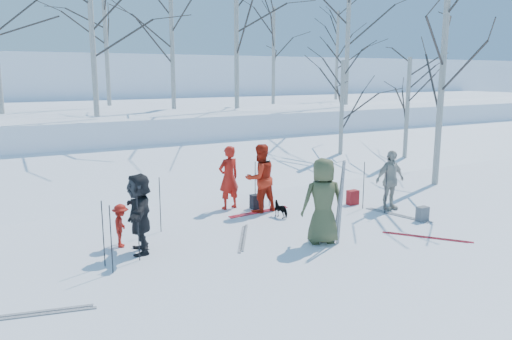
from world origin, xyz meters
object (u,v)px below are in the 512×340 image
skier_red_seated (121,226)px  skier_grey_west (139,213)px  dog (281,209)px  backpack_red (353,197)px  skier_red_north (229,178)px  backpack_dark (257,202)px  skier_olive_center (323,201)px  backpack_grey (422,214)px  skier_cream_east (390,180)px  skier_redor_behind (260,178)px

skier_red_seated → skier_grey_west: skier_grey_west is taller
dog → backpack_red: 2.50m
dog → backpack_red: size_ratio=1.23×
skier_red_north → backpack_dark: size_ratio=4.46×
skier_olive_center → dog: (0.29, 2.17, -0.75)m
backpack_grey → skier_red_seated: bearing=165.5°
skier_cream_east → skier_grey_west: (-7.05, 0.08, 0.02)m
dog → backpack_red: (2.50, 0.08, -0.01)m
skier_redor_behind → skier_red_seated: size_ratio=1.95×
skier_cream_east → skier_grey_west: 7.05m
backpack_dark → backpack_red: bearing=-20.6°
skier_cream_east → backpack_dark: 3.76m
skier_grey_west → skier_olive_center: bearing=83.7°
skier_redor_behind → skier_red_seated: skier_redor_behind is taller
skier_olive_center → backpack_red: (2.79, 2.25, -0.76)m
skier_cream_east → dog: (-3.04, 0.83, -0.62)m
skier_red_seated → dog: size_ratio=1.86×
skier_redor_behind → skier_grey_west: skier_redor_behind is taller
backpack_red → backpack_dark: backpack_red is taller
skier_red_north → dog: 1.80m
skier_red_seated → dog: 4.30m
skier_olive_center → skier_redor_behind: bearing=-72.9°
skier_grey_west → skier_redor_behind: bearing=126.2°
skier_red_seated → skier_grey_west: bearing=-131.3°
skier_redor_behind → skier_cream_east: skier_redor_behind is taller
dog → backpack_grey: (2.98, -2.10, -0.03)m
dog → backpack_red: bearing=166.2°
skier_red_north → skier_redor_behind: skier_redor_behind is taller
skier_olive_center → dog: skier_olive_center is taller
skier_olive_center → backpack_grey: bearing=-160.0°
skier_red_north → backpack_dark: bearing=141.7°
skier_red_north → dog: size_ratio=3.45×
skier_red_north → skier_cream_east: bearing=140.8°
skier_olive_center → backpack_grey: size_ratio=5.09×
skier_red_north → backpack_red: skier_red_north is taller
skier_cream_east → skier_grey_west: bearing=179.6°
skier_red_north → skier_redor_behind: (0.61, -0.70, 0.05)m
skier_red_north → skier_cream_east: (3.86, -2.29, -0.06)m
dog → skier_red_north: bearing=-76.3°
skier_redor_behind → dog: size_ratio=3.63×
skier_grey_west → backpack_red: (6.52, 0.83, -0.65)m
backpack_grey → backpack_dark: backpack_dark is taller
skier_redor_behind → backpack_red: bearing=162.1°
skier_olive_center → skier_cream_east: (3.33, 1.34, -0.13)m
skier_grey_west → backpack_grey: 7.15m
dog → backpack_dark: 1.08m
skier_cream_east → dog: 3.21m
skier_grey_west → backpack_dark: bearing=129.7°
skier_redor_behind → backpack_grey: skier_redor_behind is taller
skier_red_seated → backpack_red: 6.80m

